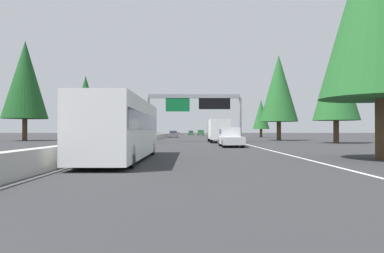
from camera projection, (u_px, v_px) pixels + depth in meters
name	position (u px, v px, depth m)	size (l,w,h in m)	color
ground_plane	(160.00, 139.00, 62.40)	(320.00, 320.00, 0.00)	#2D2D30
median_barrier	(166.00, 135.00, 82.40)	(180.00, 0.56, 0.90)	#ADAAA3
shoulder_stripe_right	(220.00, 138.00, 72.46)	(160.00, 0.16, 0.01)	silver
shoulder_stripe_median	(166.00, 138.00, 72.40)	(160.00, 0.16, 0.01)	silver
sign_gantry_overhead	(196.00, 104.00, 47.19)	(0.50, 12.68, 6.39)	gray
bus_far_left	(122.00, 127.00, 18.52)	(11.50, 2.55, 3.10)	white
pickup_near_center	(230.00, 137.00, 33.93)	(5.60, 2.00, 1.86)	silver
box_truck_mid_left	(218.00, 130.00, 45.80)	(8.50, 2.40, 2.95)	white
sedan_far_right	(191.00, 133.00, 121.96)	(4.40, 1.80, 1.47)	#2D6B38
sedan_mid_right	(173.00, 134.00, 77.98)	(4.40, 1.80, 1.47)	slate
minivan_far_center	(201.00, 132.00, 116.11)	(5.00, 1.95, 1.69)	#2D6B38
oncoming_near	(104.00, 137.00, 49.03)	(4.40, 1.80, 1.47)	black
conifer_right_near	(336.00, 80.00, 43.20)	(5.58, 5.58, 12.68)	#4C3823
conifer_right_mid	(279.00, 88.00, 54.88)	(5.87, 5.87, 13.35)	#4C3823
conifer_right_far	(261.00, 115.00, 79.22)	(3.72, 3.72, 8.46)	#4C3823
conifer_left_near	(25.00, 80.00, 53.40)	(6.68, 6.68, 15.19)	#4C3823
conifer_left_mid	(86.00, 100.00, 79.05)	(6.09, 6.09, 13.84)	#4C3823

